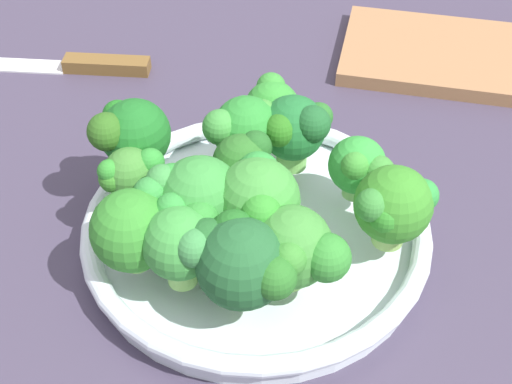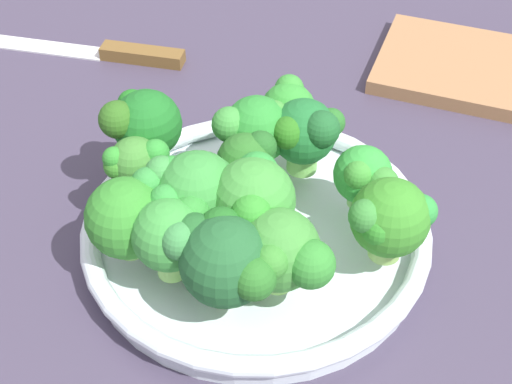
{
  "view_description": "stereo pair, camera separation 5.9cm",
  "coord_description": "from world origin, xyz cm",
  "px_view_note": "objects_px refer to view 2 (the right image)",
  "views": [
    {
      "loc": [
        12.66,
        42.1,
        46.63
      ],
      "look_at": [
        3.1,
        -0.08,
        6.04
      ],
      "focal_mm": 51.63,
      "sensor_mm": 36.0,
      "label": 1
    },
    {
      "loc": [
        6.81,
        43.01,
        46.63
      ],
      "look_at": [
        3.1,
        -0.08,
        6.04
      ],
      "focal_mm": 51.63,
      "sensor_mm": 36.0,
      "label": 2
    }
  ],
  "objects_px": {
    "broccoli_floret_12": "(143,123)",
    "knife": "(103,51)",
    "bowl": "(256,231)",
    "broccoli_floret_9": "(130,214)",
    "broccoli_floret_6": "(172,232)",
    "broccoli_floret_7": "(282,253)",
    "broccoli_floret_11": "(223,258)",
    "broccoli_floret_13": "(248,163)",
    "broccoli_floret_8": "(306,132)",
    "broccoli_floret_10": "(135,164)",
    "cutting_board": "(483,71)",
    "broccoli_floret_2": "(255,128)",
    "broccoli_floret_1": "(193,191)",
    "broccoli_floret_5": "(253,199)",
    "broccoli_floret_3": "(287,110)",
    "broccoli_floret_0": "(389,219)",
    "broccoli_floret_4": "(366,177)"
  },
  "relations": [
    {
      "from": "broccoli_floret_3",
      "to": "knife",
      "type": "height_order",
      "value": "broccoli_floret_3"
    },
    {
      "from": "broccoli_floret_7",
      "to": "knife",
      "type": "height_order",
      "value": "broccoli_floret_7"
    },
    {
      "from": "broccoli_floret_0",
      "to": "broccoli_floret_3",
      "type": "xyz_separation_m",
      "value": [
        0.06,
        -0.15,
        -0.01
      ]
    },
    {
      "from": "broccoli_floret_5",
      "to": "knife",
      "type": "distance_m",
      "value": 0.37
    },
    {
      "from": "bowl",
      "to": "knife",
      "type": "distance_m",
      "value": 0.34
    },
    {
      "from": "broccoli_floret_12",
      "to": "broccoli_floret_11",
      "type": "bearing_deg",
      "value": 111.22
    },
    {
      "from": "broccoli_floret_3",
      "to": "cutting_board",
      "type": "xyz_separation_m",
      "value": [
        -0.23,
        -0.13,
        -0.06
      ]
    },
    {
      "from": "broccoli_floret_6",
      "to": "broccoli_floret_10",
      "type": "xyz_separation_m",
      "value": [
        0.03,
        -0.09,
        -0.0
      ]
    },
    {
      "from": "broccoli_floret_0",
      "to": "cutting_board",
      "type": "distance_m",
      "value": 0.34
    },
    {
      "from": "broccoli_floret_7",
      "to": "broccoli_floret_10",
      "type": "distance_m",
      "value": 0.16
    },
    {
      "from": "broccoli_floret_3",
      "to": "broccoli_floret_7",
      "type": "bearing_deg",
      "value": 82.04
    },
    {
      "from": "broccoli_floret_3",
      "to": "broccoli_floret_9",
      "type": "bearing_deg",
      "value": 42.8
    },
    {
      "from": "broccoli_floret_12",
      "to": "knife",
      "type": "xyz_separation_m",
      "value": [
        0.06,
        -0.23,
        -0.07
      ]
    },
    {
      "from": "broccoli_floret_2",
      "to": "broccoli_floret_6",
      "type": "relative_size",
      "value": 1.04
    },
    {
      "from": "broccoli_floret_10",
      "to": "bowl",
      "type": "bearing_deg",
      "value": 160.82
    },
    {
      "from": "broccoli_floret_3",
      "to": "broccoli_floret_11",
      "type": "bearing_deg",
      "value": 69.64
    },
    {
      "from": "broccoli_floret_10",
      "to": "cutting_board",
      "type": "height_order",
      "value": "broccoli_floret_10"
    },
    {
      "from": "broccoli_floret_9",
      "to": "broccoli_floret_13",
      "type": "distance_m",
      "value": 0.11
    },
    {
      "from": "broccoli_floret_0",
      "to": "broccoli_floret_1",
      "type": "relative_size",
      "value": 0.94
    },
    {
      "from": "broccoli_floret_4",
      "to": "knife",
      "type": "xyz_separation_m",
      "value": [
        0.24,
        -0.3,
        -0.06
      ]
    },
    {
      "from": "broccoli_floret_8",
      "to": "broccoli_floret_5",
      "type": "bearing_deg",
      "value": 57.79
    },
    {
      "from": "broccoli_floret_1",
      "to": "broccoli_floret_12",
      "type": "relative_size",
      "value": 1.01
    },
    {
      "from": "broccoli_floret_4",
      "to": "broccoli_floret_8",
      "type": "height_order",
      "value": "broccoli_floret_8"
    },
    {
      "from": "broccoli_floret_5",
      "to": "broccoli_floret_13",
      "type": "distance_m",
      "value": 0.05
    },
    {
      "from": "bowl",
      "to": "broccoli_floret_2",
      "type": "relative_size",
      "value": 4.06
    },
    {
      "from": "broccoli_floret_2",
      "to": "cutting_board",
      "type": "relative_size",
      "value": 0.32
    },
    {
      "from": "broccoli_floret_8",
      "to": "broccoli_floret_10",
      "type": "height_order",
      "value": "broccoli_floret_8"
    },
    {
      "from": "cutting_board",
      "to": "bowl",
      "type": "bearing_deg",
      "value": 40.21
    },
    {
      "from": "broccoli_floret_2",
      "to": "broccoli_floret_10",
      "type": "xyz_separation_m",
      "value": [
        0.1,
        0.03,
        -0.01
      ]
    },
    {
      "from": "broccoli_floret_1",
      "to": "broccoli_floret_8",
      "type": "height_order",
      "value": "broccoli_floret_1"
    },
    {
      "from": "broccoli_floret_6",
      "to": "bowl",
      "type": "bearing_deg",
      "value": -142.31
    },
    {
      "from": "broccoli_floret_9",
      "to": "broccoli_floret_12",
      "type": "relative_size",
      "value": 0.91
    },
    {
      "from": "broccoli_floret_6",
      "to": "broccoli_floret_0",
      "type": "bearing_deg",
      "value": -179.44
    },
    {
      "from": "broccoli_floret_7",
      "to": "broccoli_floret_12",
      "type": "distance_m",
      "value": 0.18
    },
    {
      "from": "bowl",
      "to": "broccoli_floret_8",
      "type": "distance_m",
      "value": 0.09
    },
    {
      "from": "bowl",
      "to": "broccoli_floret_9",
      "type": "relative_size",
      "value": 4.23
    },
    {
      "from": "broccoli_floret_6",
      "to": "broccoli_floret_7",
      "type": "relative_size",
      "value": 1.0
    },
    {
      "from": "broccoli_floret_1",
      "to": "broccoli_floret_11",
      "type": "distance_m",
      "value": 0.07
    },
    {
      "from": "broccoli_floret_1",
      "to": "cutting_board",
      "type": "distance_m",
      "value": 0.41
    },
    {
      "from": "broccoli_floret_2",
      "to": "broccoli_floret_0",
      "type": "bearing_deg",
      "value": 128.62
    },
    {
      "from": "broccoli_floret_11",
      "to": "broccoli_floret_13",
      "type": "bearing_deg",
      "value": -103.83
    },
    {
      "from": "broccoli_floret_0",
      "to": "broccoli_floret_7",
      "type": "height_order",
      "value": "broccoli_floret_0"
    },
    {
      "from": "broccoli_floret_9",
      "to": "broccoli_floret_1",
      "type": "bearing_deg",
      "value": -163.0
    },
    {
      "from": "broccoli_floret_13",
      "to": "knife",
      "type": "height_order",
      "value": "broccoli_floret_13"
    },
    {
      "from": "broccoli_floret_10",
      "to": "broccoli_floret_11",
      "type": "distance_m",
      "value": 0.13
    },
    {
      "from": "broccoli_floret_1",
      "to": "broccoli_floret_2",
      "type": "height_order",
      "value": "broccoli_floret_1"
    },
    {
      "from": "broccoli_floret_0",
      "to": "knife",
      "type": "distance_m",
      "value": 0.44
    },
    {
      "from": "bowl",
      "to": "broccoli_floret_5",
      "type": "xyz_separation_m",
      "value": [
        0.0,
        0.03,
        0.06
      ]
    },
    {
      "from": "broccoli_floret_12",
      "to": "knife",
      "type": "height_order",
      "value": "broccoli_floret_12"
    },
    {
      "from": "broccoli_floret_2",
      "to": "broccoli_floret_8",
      "type": "height_order",
      "value": "same"
    }
  ]
}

